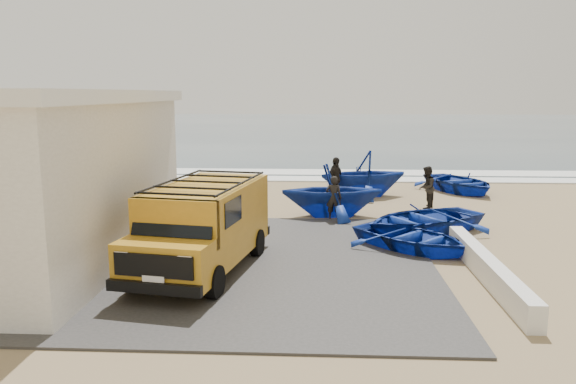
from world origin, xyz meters
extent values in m
plane|color=#967E57|center=(0.00, 0.00, 0.00)|extent=(160.00, 160.00, 0.00)
cube|color=#3C3937|center=(-2.00, -2.00, 0.03)|extent=(12.00, 10.00, 0.05)
cube|color=#385166|center=(0.00, 56.00, 0.00)|extent=(180.00, 88.00, 0.01)
cube|color=white|center=(0.00, 12.00, 0.03)|extent=(180.00, 1.60, 0.06)
cube|color=white|center=(0.00, 14.50, 0.02)|extent=(180.00, 2.20, 0.04)
cube|color=black|center=(-3.55, -0.50, 2.60)|extent=(0.08, 0.70, 0.90)
cube|color=silver|center=(5.00, -3.00, 0.28)|extent=(0.35, 6.00, 0.55)
cube|color=orange|center=(-1.55, -2.32, 1.20)|extent=(2.61, 4.28, 1.69)
cube|color=orange|center=(-1.97, -4.74, 0.82)|extent=(2.08, 1.25, 0.92)
cube|color=black|center=(-1.89, -4.26, 1.64)|extent=(1.82, 0.65, 0.74)
cube|color=black|center=(-2.06, -5.21, 0.92)|extent=(1.64, 0.37, 0.46)
cube|color=black|center=(-2.06, -5.24, 0.48)|extent=(1.98, 0.49, 0.23)
cube|color=black|center=(-1.55, -2.37, 2.13)|extent=(2.46, 3.96, 0.06)
cylinder|color=black|center=(-2.80, -4.18, 0.36)|extent=(0.35, 0.75, 0.72)
cylinder|color=black|center=(-2.25, -1.05, 0.36)|extent=(0.35, 0.75, 0.72)
cylinder|color=black|center=(-1.00, -4.49, 0.36)|extent=(0.35, 0.75, 0.72)
cylinder|color=black|center=(-0.45, -1.36, 0.36)|extent=(0.35, 0.75, 0.72)
imported|color=#1435A0|center=(3.69, -0.58, 0.36)|extent=(4.20, 4.16, 0.71)
imported|color=#1435A0|center=(4.33, 1.38, 0.42)|extent=(4.98, 4.59, 0.84)
imported|color=#1435A0|center=(1.63, 3.63, 0.91)|extent=(3.76, 3.34, 1.82)
imported|color=#1435A0|center=(3.02, 7.52, 0.95)|extent=(4.37, 4.04, 1.91)
imported|color=#1435A0|center=(7.27, 8.83, 0.42)|extent=(4.16, 4.80, 0.83)
imported|color=black|center=(1.67, 3.07, 0.75)|extent=(0.60, 0.44, 1.50)
imported|color=black|center=(5.15, 5.15, 0.79)|extent=(0.87, 0.95, 1.58)
imported|color=black|center=(1.84, 6.66, 0.86)|extent=(0.92, 1.07, 1.72)
camera|label=1|loc=(1.09, -15.52, 4.22)|focal=35.00mm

